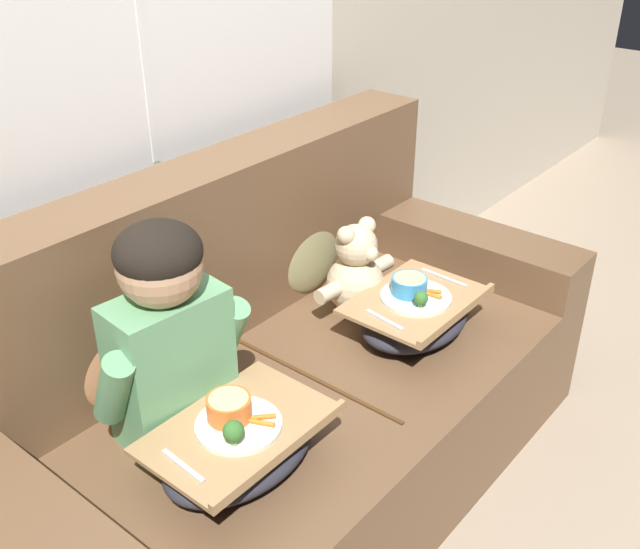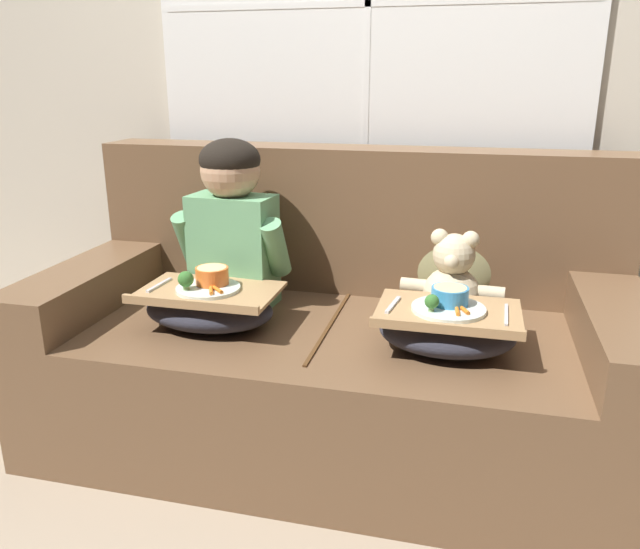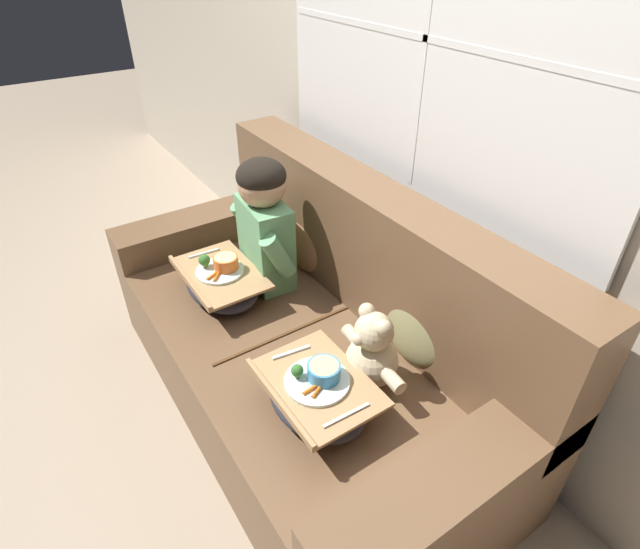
{
  "view_description": "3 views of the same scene",
  "coord_description": "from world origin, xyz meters",
  "px_view_note": "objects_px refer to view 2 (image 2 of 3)",
  "views": [
    {
      "loc": [
        -1.34,
        -1.19,
        1.78
      ],
      "look_at": [
        0.09,
        -0.01,
        0.74
      ],
      "focal_mm": 42.0,
      "sensor_mm": 36.0,
      "label": 1
    },
    {
      "loc": [
        0.43,
        -1.94,
        1.25
      ],
      "look_at": [
        -0.04,
        -0.02,
        0.62
      ],
      "focal_mm": 35.0,
      "sensor_mm": 36.0,
      "label": 2
    },
    {
      "loc": [
        1.35,
        -0.78,
        1.83
      ],
      "look_at": [
        -0.03,
        0.14,
        0.66
      ],
      "focal_mm": 28.0,
      "sensor_mm": 36.0,
      "label": 3
    }
  ],
  "objects_px": {
    "lap_tray_child": "(209,306)",
    "throw_pillow_behind_child": "(254,243)",
    "throw_pillow_behind_teddy": "(455,256)",
    "child_figure": "(232,216)",
    "couch": "(338,340)",
    "lap_tray_teddy": "(447,328)",
    "teddy_bear": "(452,284)"
  },
  "relations": [
    {
      "from": "lap_tray_child",
      "to": "throw_pillow_behind_child",
      "type": "bearing_deg",
      "value": 89.94
    },
    {
      "from": "throw_pillow_behind_teddy",
      "to": "child_figure",
      "type": "height_order",
      "value": "child_figure"
    },
    {
      "from": "couch",
      "to": "lap_tray_teddy",
      "type": "height_order",
      "value": "couch"
    },
    {
      "from": "couch",
      "to": "teddy_bear",
      "type": "relative_size",
      "value": 5.75
    },
    {
      "from": "child_figure",
      "to": "lap_tray_child",
      "type": "relative_size",
      "value": 1.32
    },
    {
      "from": "couch",
      "to": "lap_tray_child",
      "type": "distance_m",
      "value": 0.48
    },
    {
      "from": "lap_tray_child",
      "to": "lap_tray_teddy",
      "type": "bearing_deg",
      "value": -0.01
    },
    {
      "from": "child_figure",
      "to": "lap_tray_child",
      "type": "xyz_separation_m",
      "value": [
        -0.0,
        -0.23,
        -0.26
      ]
    },
    {
      "from": "throw_pillow_behind_teddy",
      "to": "teddy_bear",
      "type": "distance_m",
      "value": 0.22
    },
    {
      "from": "lap_tray_teddy",
      "to": "throw_pillow_behind_teddy",
      "type": "bearing_deg",
      "value": 89.98
    },
    {
      "from": "throw_pillow_behind_teddy",
      "to": "teddy_bear",
      "type": "relative_size",
      "value": 1.0
    },
    {
      "from": "child_figure",
      "to": "throw_pillow_behind_teddy",
      "type": "bearing_deg",
      "value": 15.58
    },
    {
      "from": "child_figure",
      "to": "lap_tray_teddy",
      "type": "relative_size",
      "value": 1.4
    },
    {
      "from": "throw_pillow_behind_child",
      "to": "teddy_bear",
      "type": "xyz_separation_m",
      "value": [
        0.77,
        -0.22,
        -0.04
      ]
    },
    {
      "from": "teddy_bear",
      "to": "lap_tray_teddy",
      "type": "height_order",
      "value": "teddy_bear"
    },
    {
      "from": "child_figure",
      "to": "lap_tray_child",
      "type": "distance_m",
      "value": 0.35
    },
    {
      "from": "couch",
      "to": "throw_pillow_behind_teddy",
      "type": "bearing_deg",
      "value": 29.92
    },
    {
      "from": "throw_pillow_behind_teddy",
      "to": "couch",
      "type": "bearing_deg",
      "value": -150.08
    },
    {
      "from": "throw_pillow_behind_child",
      "to": "throw_pillow_behind_teddy",
      "type": "relative_size",
      "value": 1.08
    },
    {
      "from": "lap_tray_child",
      "to": "lap_tray_teddy",
      "type": "relative_size",
      "value": 1.06
    },
    {
      "from": "child_figure",
      "to": "lap_tray_teddy",
      "type": "distance_m",
      "value": 0.85
    },
    {
      "from": "throw_pillow_behind_teddy",
      "to": "teddy_bear",
      "type": "height_order",
      "value": "throw_pillow_behind_teddy"
    },
    {
      "from": "throw_pillow_behind_teddy",
      "to": "lap_tray_child",
      "type": "bearing_deg",
      "value": -149.89
    },
    {
      "from": "teddy_bear",
      "to": "lap_tray_child",
      "type": "relative_size",
      "value": 0.77
    },
    {
      "from": "teddy_bear",
      "to": "lap_tray_teddy",
      "type": "relative_size",
      "value": 0.81
    },
    {
      "from": "couch",
      "to": "teddy_bear",
      "type": "height_order",
      "value": "couch"
    },
    {
      "from": "throw_pillow_behind_child",
      "to": "child_figure",
      "type": "distance_m",
      "value": 0.27
    },
    {
      "from": "throw_pillow_behind_child",
      "to": "throw_pillow_behind_teddy",
      "type": "height_order",
      "value": "throw_pillow_behind_child"
    },
    {
      "from": "lap_tray_child",
      "to": "teddy_bear",
      "type": "bearing_deg",
      "value": 16.54
    },
    {
      "from": "throw_pillow_behind_teddy",
      "to": "lap_tray_child",
      "type": "height_order",
      "value": "throw_pillow_behind_teddy"
    },
    {
      "from": "couch",
      "to": "throw_pillow_behind_child",
      "type": "relative_size",
      "value": 5.31
    },
    {
      "from": "throw_pillow_behind_child",
      "to": "lap_tray_child",
      "type": "relative_size",
      "value": 0.83
    }
  ]
}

